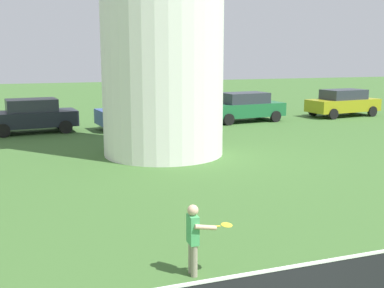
# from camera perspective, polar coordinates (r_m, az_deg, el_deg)

# --- Properties ---
(player_far) EXTENTS (0.71, 0.50, 1.20)m
(player_far) POSITION_cam_1_polar(r_m,az_deg,el_deg) (7.91, 0.29, -10.82)
(player_far) COLOR #9E937F
(player_far) RESTS_ON ground_plane
(parked_car_black) EXTENTS (4.07, 2.16, 1.56)m
(parked_car_black) POSITION_cam_1_polar(r_m,az_deg,el_deg) (23.26, -18.49, 3.26)
(parked_car_black) COLOR #1E232D
(parked_car_black) RESTS_ON ground_plane
(parked_car_blue) EXTENTS (4.37, 2.25, 1.56)m
(parked_car_blue) POSITION_cam_1_polar(r_m,az_deg,el_deg) (23.39, -6.08, 3.79)
(parked_car_blue) COLOR #334C99
(parked_car_blue) RESTS_ON ground_plane
(parked_car_green) EXTENTS (4.38, 2.20, 1.56)m
(parked_car_green) POSITION_cam_1_polar(r_m,az_deg,el_deg) (25.90, 6.26, 4.45)
(parked_car_green) COLOR #1E6638
(parked_car_green) RESTS_ON ground_plane
(parked_car_mustard) EXTENTS (4.46, 2.23, 1.56)m
(parked_car_mustard) POSITION_cam_1_polar(r_m,az_deg,el_deg) (29.36, 17.55, 4.74)
(parked_car_mustard) COLOR #999919
(parked_car_mustard) RESTS_ON ground_plane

